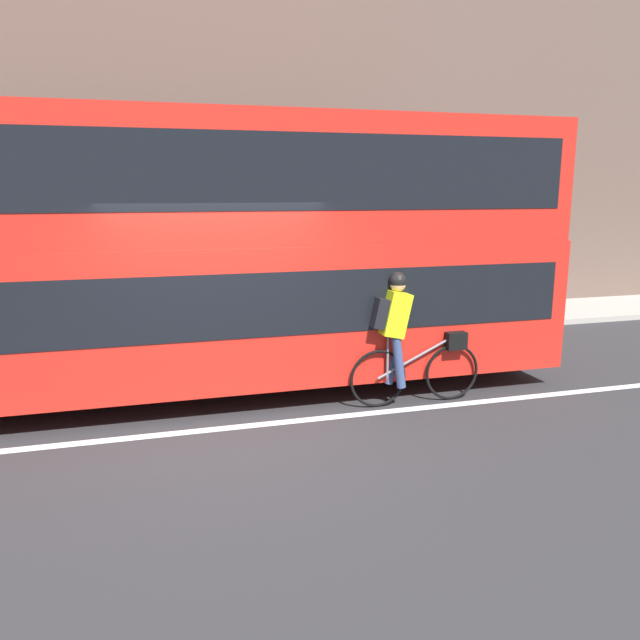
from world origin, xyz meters
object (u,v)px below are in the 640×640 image
bus (152,244)px  cyclist_on_bike (404,335)px  street_sign_post (238,256)px  trash_bin (473,294)px

bus → cyclist_on_bike: bearing=-24.2°
bus → cyclist_on_bike: (2.90, -1.30, -1.07)m
bus → street_sign_post: bearing=63.1°
trash_bin → bus: bearing=-154.3°
cyclist_on_bike → street_sign_post: size_ratio=0.71×
bus → trash_bin: bus is taller
bus → trash_bin: 7.16m
cyclist_on_bike → trash_bin: 5.55m
bus → trash_bin: size_ratio=11.67×
cyclist_on_bike → street_sign_post: (-1.36, 4.34, 0.57)m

